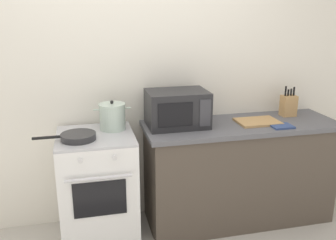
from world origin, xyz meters
TOP-DOWN VIEW (x-y plane):
  - back_wall at (0.30, 0.97)m, footprint 4.40×0.10m
  - lower_cabinet_right at (0.90, 0.62)m, footprint 1.64×0.56m
  - countertop_right at (0.90, 0.62)m, footprint 1.70×0.60m
  - stove at (-0.35, 0.60)m, footprint 0.60×0.64m
  - stock_pot at (-0.20, 0.71)m, footprint 0.30×0.21m
  - frying_pan at (-0.48, 0.51)m, footprint 0.46×0.26m
  - microwave at (0.33, 0.68)m, footprint 0.50×0.37m
  - cutting_board at (1.04, 0.60)m, footprint 0.36×0.26m
  - knife_block at (1.41, 0.74)m, footprint 0.13×0.10m
  - oven_mitt at (1.18, 0.44)m, footprint 0.18×0.14m

SIDE VIEW (x-z plane):
  - lower_cabinet_right at x=0.90m, z-range 0.00..0.88m
  - stove at x=-0.35m, z-range 0.00..0.92m
  - countertop_right at x=0.90m, z-range 0.88..0.92m
  - oven_mitt at x=1.18m, z-range 0.92..0.94m
  - cutting_board at x=1.04m, z-range 0.92..0.94m
  - frying_pan at x=-0.48m, z-range 0.92..0.97m
  - knife_block at x=1.41m, z-range 0.88..1.16m
  - stock_pot at x=-0.20m, z-range 0.91..1.15m
  - microwave at x=0.33m, z-range 0.92..1.22m
  - back_wall at x=0.30m, z-range 0.00..2.50m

